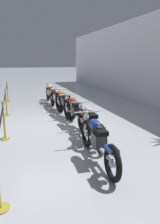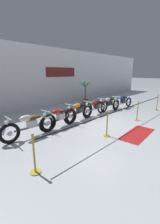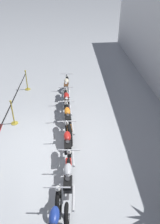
# 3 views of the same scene
# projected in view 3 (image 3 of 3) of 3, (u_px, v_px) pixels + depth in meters

# --- Properties ---
(ground_plane) EXTENTS (120.00, 120.00, 0.00)m
(ground_plane) POSITION_uv_depth(u_px,v_px,m) (48.00, 145.00, 7.59)
(ground_plane) COLOR #B2B7BC
(motorcycle_cream_0) EXTENTS (2.34, 0.62, 0.95)m
(motorcycle_cream_0) POSITION_uv_depth(u_px,v_px,m) (67.00, 89.00, 10.31)
(motorcycle_cream_0) COLOR black
(motorcycle_cream_0) RESTS_ON ground
(motorcycle_red_1) EXTENTS (2.20, 0.62, 0.93)m
(motorcycle_red_1) POSITION_uv_depth(u_px,v_px,m) (67.00, 104.00, 9.09)
(motorcycle_red_1) COLOR black
(motorcycle_red_1) RESTS_ON ground
(motorcycle_orange_2) EXTENTS (2.26, 0.62, 0.98)m
(motorcycle_orange_2) POSITION_uv_depth(u_px,v_px,m) (68.00, 122.00, 7.95)
(motorcycle_orange_2) COLOR black
(motorcycle_orange_2) RESTS_ON ground
(motorcycle_red_3) EXTENTS (2.41, 0.62, 0.94)m
(motorcycle_red_3) POSITION_uv_depth(u_px,v_px,m) (68.00, 148.00, 6.76)
(motorcycle_red_3) COLOR black
(motorcycle_red_3) RESTS_ON ground
(motorcycle_silver_4) EXTENTS (2.33, 0.62, 0.92)m
(motorcycle_silver_4) POSITION_uv_depth(u_px,v_px,m) (68.00, 183.00, 5.59)
(motorcycle_silver_4) COLOR black
(motorcycle_silver_4) RESTS_ON ground
(stanchion_far_left) EXTENTS (8.95, 0.28, 1.05)m
(stanchion_far_left) POSITION_uv_depth(u_px,v_px,m) (12.00, 108.00, 8.34)
(stanchion_far_left) COLOR gold
(stanchion_far_left) RESTS_ON ground
(stanchion_mid_left) EXTENTS (0.28, 0.28, 1.05)m
(stanchion_mid_left) POSITION_uv_depth(u_px,v_px,m) (13.00, 116.00, 8.51)
(stanchion_mid_left) COLOR gold
(stanchion_mid_left) RESTS_ON ground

